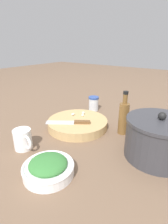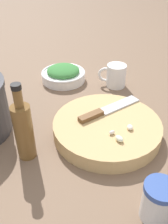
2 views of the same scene
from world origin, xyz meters
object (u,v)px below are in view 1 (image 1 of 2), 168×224
(herb_bowl, at_px, (48,167))
(coffee_mug, at_px, (23,139))
(oil_bottle, at_px, (124,117))
(spice_jar, at_px, (94,103))
(garlic_cloves, at_px, (80,114))
(cutting_board, at_px, (78,124))
(stock_pot, at_px, (158,138))
(chef_knife, at_px, (71,122))

(herb_bowl, relative_size, coffee_mug, 1.64)
(oil_bottle, bearing_deg, spice_jar, -122.04)
(garlic_cloves, bearing_deg, spice_jar, -168.61)
(cutting_board, relative_size, stock_pot, 1.24)
(chef_knife, xyz_separation_m, stock_pot, (-0.03, 0.39, 0.03))
(spice_jar, distance_m, oil_bottle, 0.33)
(coffee_mug, bearing_deg, spice_jar, -178.40)
(chef_knife, distance_m, spice_jar, 0.31)
(coffee_mug, bearing_deg, garlic_cloves, 175.79)
(chef_knife, relative_size, coffee_mug, 1.85)
(herb_bowl, bearing_deg, coffee_mug, -103.20)
(garlic_cloves, height_order, herb_bowl, herb_bowl)
(coffee_mug, height_order, stock_pot, stock_pot)
(oil_bottle, height_order, stock_pot, oil_bottle)
(cutting_board, bearing_deg, herb_bowl, 22.79)
(garlic_cloves, height_order, oil_bottle, oil_bottle)
(chef_knife, bearing_deg, spice_jar, -21.27)
(coffee_mug, xyz_separation_m, stock_pot, (-0.26, 0.45, 0.03))
(cutting_board, height_order, coffee_mug, coffee_mug)
(cutting_board, relative_size, garlic_cloves, 4.21)
(garlic_cloves, distance_m, spice_jar, 0.20)
(garlic_cloves, xyz_separation_m, coffee_mug, (0.34, -0.02, -0.01))
(chef_knife, height_order, coffee_mug, coffee_mug)
(herb_bowl, height_order, oil_bottle, oil_bottle)
(cutting_board, bearing_deg, garlic_cloves, -150.80)
(herb_bowl, xyz_separation_m, stock_pot, (-0.31, 0.25, 0.05))
(garlic_cloves, height_order, coffee_mug, coffee_mug)
(chef_knife, relative_size, stock_pot, 0.79)
(oil_bottle, bearing_deg, chef_knife, -58.24)
(garlic_cloves, distance_m, stock_pot, 0.43)
(spice_jar, height_order, stock_pot, stock_pot)
(herb_bowl, bearing_deg, spice_jar, -160.23)
(spice_jar, xyz_separation_m, stock_pot, (0.27, 0.46, 0.03))
(chef_knife, bearing_deg, herb_bowl, 172.33)
(herb_bowl, bearing_deg, chef_knife, -153.36)
(garlic_cloves, bearing_deg, chef_knife, 16.00)
(cutting_board, bearing_deg, chef_knife, -1.13)
(cutting_board, xyz_separation_m, spice_jar, (-0.26, -0.07, 0.02))
(garlic_cloves, xyz_separation_m, herb_bowl, (0.38, 0.17, -0.02))
(chef_knife, bearing_deg, cutting_board, -35.44)
(chef_knife, relative_size, spice_jar, 2.15)
(cutting_board, distance_m, oil_bottle, 0.23)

